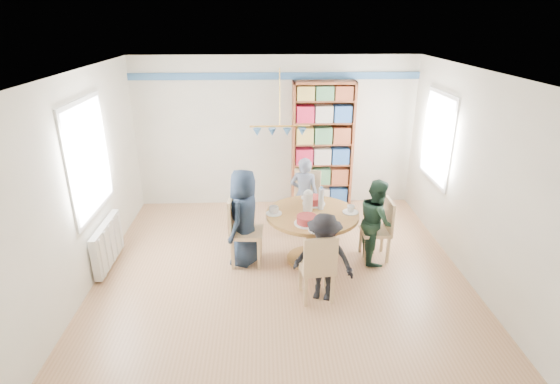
{
  "coord_description": "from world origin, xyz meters",
  "views": [
    {
      "loc": [
        -0.22,
        -5.17,
        3.31
      ],
      "look_at": [
        0.0,
        0.4,
        1.05
      ],
      "focal_mm": 28.0,
      "sensor_mm": 36.0,
      "label": 1
    }
  ],
  "objects_px": {
    "person_left": "(244,217)",
    "person_right": "(376,221)",
    "chair_left": "(240,227)",
    "dining_table": "(312,225)",
    "bookshelf": "(322,147)",
    "person_near": "(324,257)",
    "radiator": "(108,244)",
    "chair_far": "(306,198)",
    "chair_near": "(318,265)",
    "chair_right": "(381,227)",
    "person_far": "(304,195)"
  },
  "relations": [
    {
      "from": "radiator",
      "to": "person_near",
      "type": "bearing_deg",
      "value": -16.77
    },
    {
      "from": "chair_near",
      "to": "dining_table",
      "type": "bearing_deg",
      "value": 88.31
    },
    {
      "from": "chair_left",
      "to": "chair_near",
      "type": "height_order",
      "value": "chair_left"
    },
    {
      "from": "person_far",
      "to": "person_near",
      "type": "relative_size",
      "value": 1.09
    },
    {
      "from": "bookshelf",
      "to": "person_left",
      "type": "bearing_deg",
      "value": -123.77
    },
    {
      "from": "radiator",
      "to": "bookshelf",
      "type": "bearing_deg",
      "value": 32.12
    },
    {
      "from": "chair_near",
      "to": "person_near",
      "type": "bearing_deg",
      "value": 41.13
    },
    {
      "from": "chair_left",
      "to": "chair_right",
      "type": "bearing_deg",
      "value": 1.75
    },
    {
      "from": "chair_left",
      "to": "person_left",
      "type": "xyz_separation_m",
      "value": [
        0.06,
        0.03,
        0.14
      ]
    },
    {
      "from": "dining_table",
      "to": "chair_far",
      "type": "height_order",
      "value": "chair_far"
    },
    {
      "from": "chair_far",
      "to": "person_far",
      "type": "distance_m",
      "value": 0.13
    },
    {
      "from": "dining_table",
      "to": "chair_right",
      "type": "distance_m",
      "value": 1.0
    },
    {
      "from": "chair_left",
      "to": "person_right",
      "type": "xyz_separation_m",
      "value": [
        1.92,
        0.02,
        0.06
      ]
    },
    {
      "from": "chair_right",
      "to": "bookshelf",
      "type": "bearing_deg",
      "value": 107.34
    },
    {
      "from": "person_right",
      "to": "bookshelf",
      "type": "distance_m",
      "value": 2.14
    },
    {
      "from": "chair_left",
      "to": "person_near",
      "type": "height_order",
      "value": "person_near"
    },
    {
      "from": "person_far",
      "to": "bookshelf",
      "type": "height_order",
      "value": "bookshelf"
    },
    {
      "from": "radiator",
      "to": "chair_near",
      "type": "height_order",
      "value": "chair_near"
    },
    {
      "from": "chair_far",
      "to": "person_left",
      "type": "relative_size",
      "value": 0.71
    },
    {
      "from": "person_left",
      "to": "chair_right",
      "type": "bearing_deg",
      "value": 110.95
    },
    {
      "from": "dining_table",
      "to": "bookshelf",
      "type": "bearing_deg",
      "value": 79.08
    },
    {
      "from": "radiator",
      "to": "bookshelf",
      "type": "relative_size",
      "value": 0.44
    },
    {
      "from": "chair_left",
      "to": "dining_table",
      "type": "bearing_deg",
      "value": 1.51
    },
    {
      "from": "chair_left",
      "to": "person_far",
      "type": "bearing_deg",
      "value": 44.77
    },
    {
      "from": "chair_right",
      "to": "bookshelf",
      "type": "relative_size",
      "value": 0.4
    },
    {
      "from": "person_near",
      "to": "person_left",
      "type": "bearing_deg",
      "value": 156.06
    },
    {
      "from": "person_near",
      "to": "bookshelf",
      "type": "xyz_separation_m",
      "value": [
        0.34,
        2.92,
        0.55
      ]
    },
    {
      "from": "chair_near",
      "to": "bookshelf",
      "type": "height_order",
      "value": "bookshelf"
    },
    {
      "from": "chair_left",
      "to": "person_left",
      "type": "relative_size",
      "value": 0.73
    },
    {
      "from": "dining_table",
      "to": "chair_right",
      "type": "xyz_separation_m",
      "value": [
        1.0,
        0.03,
        -0.06
      ]
    },
    {
      "from": "chair_left",
      "to": "chair_right",
      "type": "relative_size",
      "value": 1.12
    },
    {
      "from": "person_left",
      "to": "person_right",
      "type": "relative_size",
      "value": 1.13
    },
    {
      "from": "chair_left",
      "to": "bookshelf",
      "type": "bearing_deg",
      "value": 55.42
    },
    {
      "from": "dining_table",
      "to": "person_left",
      "type": "relative_size",
      "value": 0.93
    },
    {
      "from": "radiator",
      "to": "bookshelf",
      "type": "distance_m",
      "value": 3.92
    },
    {
      "from": "chair_far",
      "to": "person_left",
      "type": "bearing_deg",
      "value": -132.69
    },
    {
      "from": "dining_table",
      "to": "chair_near",
      "type": "xyz_separation_m",
      "value": [
        -0.03,
        -0.98,
        -0.05
      ]
    },
    {
      "from": "chair_far",
      "to": "chair_near",
      "type": "relative_size",
      "value": 1.07
    },
    {
      "from": "chair_far",
      "to": "bookshelf",
      "type": "bearing_deg",
      "value": 68.54
    },
    {
      "from": "chair_near",
      "to": "person_far",
      "type": "height_order",
      "value": "person_far"
    },
    {
      "from": "radiator",
      "to": "person_right",
      "type": "relative_size",
      "value": 0.81
    },
    {
      "from": "chair_left",
      "to": "chair_right",
      "type": "height_order",
      "value": "chair_left"
    },
    {
      "from": "person_left",
      "to": "bookshelf",
      "type": "xyz_separation_m",
      "value": [
        1.34,
        2.0,
        0.43
      ]
    },
    {
      "from": "radiator",
      "to": "person_far",
      "type": "height_order",
      "value": "person_far"
    },
    {
      "from": "chair_near",
      "to": "bookshelf",
      "type": "xyz_separation_m",
      "value": [
        0.41,
        2.98,
        0.61
      ]
    },
    {
      "from": "person_near",
      "to": "bookshelf",
      "type": "relative_size",
      "value": 0.51
    },
    {
      "from": "person_far",
      "to": "bookshelf",
      "type": "distance_m",
      "value": 1.23
    },
    {
      "from": "chair_far",
      "to": "chair_right",
      "type": "bearing_deg",
      "value": -45.47
    },
    {
      "from": "chair_far",
      "to": "radiator",
      "type": "bearing_deg",
      "value": -159.35
    },
    {
      "from": "radiator",
      "to": "dining_table",
      "type": "distance_m",
      "value": 2.87
    }
  ]
}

